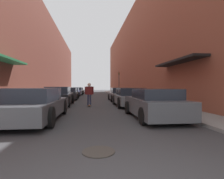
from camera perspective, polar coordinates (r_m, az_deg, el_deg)
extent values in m
plane|color=#38383A|center=(20.68, -6.36, -2.90)|extent=(103.65, 103.65, 0.00)
cube|color=gray|center=(25.72, -16.58, -2.04)|extent=(1.80, 47.11, 0.12)
cube|color=gray|center=(25.83, 3.51, -1.99)|extent=(1.80, 47.11, 0.12)
cube|color=brown|center=(26.61, -22.89, 9.48)|extent=(4.00, 47.11, 10.73)
cube|color=#1E6038|center=(11.17, -32.33, 8.57)|extent=(1.00, 4.80, 0.12)
cube|color=brown|center=(26.90, 9.72, 11.05)|extent=(4.00, 47.11, 12.22)
cube|color=black|center=(11.44, 20.67, 8.48)|extent=(1.00, 4.80, 0.12)
cube|color=#515459|center=(7.90, -23.65, -5.58)|extent=(2.01, 4.84, 0.61)
cube|color=#232833|center=(7.63, -24.19, -1.55)|extent=(1.73, 2.54, 0.52)
cylinder|color=black|center=(9.61, -26.44, -5.30)|extent=(0.18, 0.72, 0.72)
cylinder|color=black|center=(9.17, -15.39, -5.53)|extent=(0.18, 0.72, 0.72)
cylinder|color=black|center=(6.27, -19.31, -8.57)|extent=(0.18, 0.72, 0.72)
cube|color=black|center=(13.53, -16.90, -2.70)|extent=(1.86, 4.60, 0.68)
cube|color=#232833|center=(13.28, -17.08, -0.21)|extent=(1.59, 2.41, 0.50)
cylinder|color=black|center=(15.08, -19.17, -3.02)|extent=(0.18, 0.71, 0.71)
cylinder|color=black|center=(14.83, -12.73, -3.06)|extent=(0.18, 0.71, 0.71)
cylinder|color=black|center=(12.34, -21.90, -3.91)|extent=(0.18, 0.71, 0.71)
cylinder|color=black|center=(12.02, -14.04, -4.00)|extent=(0.18, 0.71, 0.71)
cube|color=#232326|center=(19.48, -14.05, -1.68)|extent=(2.04, 4.56, 0.67)
cube|color=#232833|center=(19.23, -14.14, -0.08)|extent=(1.76, 2.39, 0.43)
cylinder|color=black|center=(21.00, -16.15, -2.03)|extent=(0.18, 0.62, 0.62)
cylinder|color=black|center=(20.79, -11.01, -2.03)|extent=(0.18, 0.62, 0.62)
cylinder|color=black|center=(18.24, -17.52, -2.48)|extent=(0.18, 0.62, 0.62)
cylinder|color=black|center=(18.00, -11.60, -2.50)|extent=(0.18, 0.62, 0.62)
cube|color=navy|center=(24.76, -12.66, -1.12)|extent=(1.85, 3.98, 0.66)
cube|color=#232833|center=(24.55, -12.71, 0.10)|extent=(1.60, 2.08, 0.40)
cylinder|color=black|center=(26.07, -14.31, -1.44)|extent=(0.18, 0.62, 0.62)
cylinder|color=black|center=(25.92, -10.49, -1.44)|extent=(0.18, 0.62, 0.62)
cylinder|color=black|center=(23.65, -15.04, -1.69)|extent=(0.18, 0.62, 0.62)
cylinder|color=black|center=(23.48, -10.83, -1.69)|extent=(0.18, 0.62, 0.62)
cube|color=gray|center=(29.39, -11.42, -0.83)|extent=(1.85, 3.99, 0.57)
cube|color=#232833|center=(29.18, -11.45, 0.21)|extent=(1.61, 2.08, 0.50)
cylinder|color=black|center=(30.69, -12.89, -0.99)|extent=(0.18, 0.71, 0.71)
cylinder|color=black|center=(30.57, -9.60, -0.99)|extent=(0.18, 0.71, 0.71)
cylinder|color=black|center=(28.24, -13.38, -1.16)|extent=(0.18, 0.71, 0.71)
cylinder|color=black|center=(28.11, -9.81, -1.16)|extent=(0.18, 0.71, 0.71)
cube|color=silver|center=(34.72, -10.75, -0.56)|extent=(1.87, 4.49, 0.56)
cube|color=#232833|center=(34.49, -10.77, 0.26)|extent=(1.62, 2.34, 0.44)
cylinder|color=black|center=(36.17, -12.01, -0.69)|extent=(0.18, 0.72, 0.72)
cylinder|color=black|center=(36.07, -9.20, -0.69)|extent=(0.18, 0.72, 0.72)
cylinder|color=black|center=(33.42, -12.41, -0.83)|extent=(0.18, 0.72, 0.72)
cylinder|color=black|center=(33.30, -9.37, -0.82)|extent=(0.18, 0.72, 0.72)
cube|color=#515459|center=(7.96, 13.48, -5.32)|extent=(1.91, 4.15, 0.69)
cube|color=#232833|center=(7.73, 14.03, -1.36)|extent=(1.65, 2.17, 0.42)
cylinder|color=black|center=(8.95, 5.16, -5.90)|extent=(0.18, 0.64, 0.64)
cylinder|color=black|center=(9.49, 15.82, -5.54)|extent=(0.18, 0.64, 0.64)
cylinder|color=black|center=(6.51, 10.02, -8.51)|extent=(0.18, 0.64, 0.64)
cylinder|color=black|center=(7.23, 23.81, -7.62)|extent=(0.18, 0.64, 0.64)
cube|color=gray|center=(12.42, 5.76, -3.20)|extent=(1.96, 3.94, 0.59)
cube|color=#232833|center=(12.20, 5.97, -0.70)|extent=(1.71, 2.05, 0.51)
cylinder|color=black|center=(13.46, 0.66, -3.46)|extent=(0.18, 0.71, 0.71)
cylinder|color=black|center=(13.84, 8.45, -3.35)|extent=(0.18, 0.71, 0.71)
cylinder|color=black|center=(11.06, 2.39, -4.42)|extent=(0.18, 0.71, 0.71)
cylinder|color=black|center=(11.53, 11.72, -4.22)|extent=(0.18, 0.71, 0.71)
cube|color=gray|center=(17.15, 2.61, -2.08)|extent=(2.00, 4.07, 0.63)
cube|color=#232833|center=(16.93, 2.72, -0.24)|extent=(1.73, 2.13, 0.48)
cylinder|color=black|center=(18.27, -0.99, -2.44)|extent=(0.18, 0.61, 0.61)
cylinder|color=black|center=(18.57, 4.82, -2.39)|extent=(0.18, 0.61, 0.61)
cylinder|color=black|center=(15.79, 0.00, -2.97)|extent=(0.18, 0.61, 0.61)
cylinder|color=black|center=(16.13, 6.67, -2.90)|extent=(0.18, 0.61, 0.61)
cube|color=brown|center=(12.55, -7.45, -5.11)|extent=(0.20, 0.78, 0.02)
cylinder|color=beige|center=(12.80, -7.79, -5.16)|extent=(0.03, 0.06, 0.06)
cylinder|color=beige|center=(12.80, -7.10, -5.15)|extent=(0.03, 0.06, 0.06)
cylinder|color=beige|center=(12.31, -7.81, -5.40)|extent=(0.03, 0.06, 0.06)
cylinder|color=beige|center=(12.31, -7.10, -5.40)|extent=(0.03, 0.06, 0.06)
cylinder|color=#2D3351|center=(12.52, -7.81, -3.36)|extent=(0.11, 0.11, 0.75)
cylinder|color=#2D3351|center=(12.52, -7.09, -3.36)|extent=(0.11, 0.11, 0.75)
cube|color=maroon|center=(12.48, -7.46, -0.32)|extent=(0.45, 0.20, 0.58)
sphere|color=beige|center=(12.48, -7.46, 1.55)|extent=(0.24, 0.24, 0.24)
cylinder|color=maroon|center=(12.49, -8.69, -0.32)|extent=(0.09, 0.09, 0.54)
cylinder|color=maroon|center=(12.49, -6.23, -0.32)|extent=(0.09, 0.09, 0.54)
cylinder|color=#332D28|center=(3.95, -4.40, -19.54)|extent=(0.70, 0.70, 0.02)
cylinder|color=#2D2D2D|center=(27.30, 2.29, 2.06)|extent=(0.10, 0.10, 3.59)
cube|color=#332D0F|center=(27.38, 2.29, 5.34)|extent=(0.16, 0.16, 0.45)
sphere|color=red|center=(27.30, 2.32, 5.59)|extent=(0.11, 0.11, 0.11)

